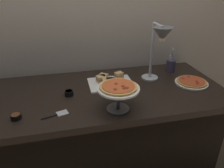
# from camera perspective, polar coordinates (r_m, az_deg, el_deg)

# --- Properties ---
(ground_plane) EXTENTS (8.00, 8.00, 0.00)m
(ground_plane) POSITION_cam_1_polar(r_m,az_deg,el_deg) (2.11, -2.05, -20.30)
(ground_plane) COLOR brown
(back_wall) EXTENTS (4.40, 0.04, 2.40)m
(back_wall) POSITION_cam_1_polar(r_m,az_deg,el_deg) (1.97, -5.54, 16.46)
(back_wall) COLOR #B7A893
(back_wall) RESTS_ON ground_plane
(buffet_table) EXTENTS (1.90, 0.84, 0.76)m
(buffet_table) POSITION_cam_1_polar(r_m,az_deg,el_deg) (1.85, -2.24, -12.09)
(buffet_table) COLOR black
(buffet_table) RESTS_ON ground_plane
(heat_lamp) EXTENTS (0.15, 0.30, 0.48)m
(heat_lamp) POSITION_cam_1_polar(r_m,az_deg,el_deg) (1.65, 12.73, 11.42)
(heat_lamp) COLOR #B7BABF
(heat_lamp) RESTS_ON buffet_table
(pizza_plate_front) EXTENTS (0.27, 0.27, 0.03)m
(pizza_plate_front) POSITION_cam_1_polar(r_m,az_deg,el_deg) (1.87, 20.52, 0.49)
(pizza_plate_front) COLOR white
(pizza_plate_front) RESTS_ON buffet_table
(pizza_plate_center) EXTENTS (0.27, 0.27, 0.18)m
(pizza_plate_center) POSITION_cam_1_polar(r_m,az_deg,el_deg) (1.35, 1.68, -1.61)
(pizza_plate_center) COLOR #595B60
(pizza_plate_center) RESTS_ON buffet_table
(sandwich_platter) EXTENTS (0.36, 0.27, 0.06)m
(sandwich_platter) POSITION_cam_1_polar(r_m,az_deg,el_deg) (1.74, -0.61, 0.74)
(sandwich_platter) COLOR white
(sandwich_platter) RESTS_ON buffet_table
(sauce_cup_near) EXTENTS (0.06, 0.06, 0.04)m
(sauce_cup_near) POSITION_cam_1_polar(r_m,az_deg,el_deg) (1.60, -11.47, -2.35)
(sauce_cup_near) COLOR black
(sauce_cup_near) RESTS_ON buffet_table
(sauce_cup_far) EXTENTS (0.07, 0.07, 0.03)m
(sauce_cup_far) POSITION_cam_1_polar(r_m,az_deg,el_deg) (1.45, -24.35, -7.89)
(sauce_cup_far) COLOR black
(sauce_cup_far) RESTS_ON buffet_table
(utensil_holder) EXTENTS (0.08, 0.08, 0.23)m
(utensil_holder) POSITION_cam_1_polar(r_m,az_deg,el_deg) (2.04, 15.44, 4.90)
(utensil_holder) COLOR #383347
(utensil_holder) RESTS_ON buffet_table
(serving_spatula) EXTENTS (0.17, 0.08, 0.01)m
(serving_spatula) POSITION_cam_1_polar(r_m,az_deg,el_deg) (1.41, -14.75, -7.97)
(serving_spatula) COLOR #B7BABF
(serving_spatula) RESTS_ON buffet_table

